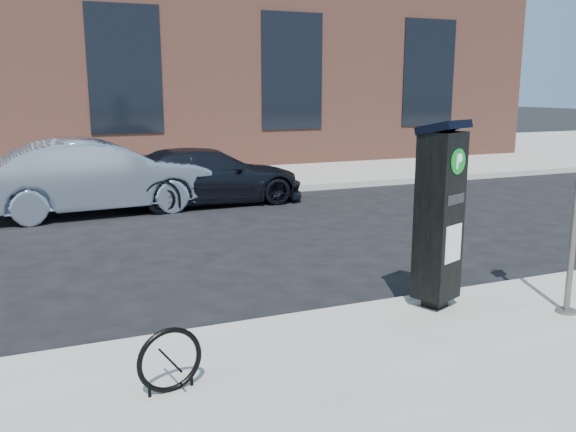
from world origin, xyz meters
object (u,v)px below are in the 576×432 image
parking_kiosk (439,213)px  bike_rack (170,360)px  car_dark (208,176)px  car_silver (98,176)px

parking_kiosk → bike_rack: bearing=172.6°
parking_kiosk → bike_rack: parking_kiosk is taller
parking_kiosk → car_dark: parking_kiosk is taller
car_silver → car_dark: 2.33m
bike_rack → car_silver: 8.33m
car_dark → parking_kiosk: bearing=-177.3°
parking_kiosk → car_silver: bearing=88.4°
bike_rack → car_dark: size_ratio=0.13×
parking_kiosk → car_dark: (-0.47, 7.64, -0.58)m
car_silver → bike_rack: bearing=173.7°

